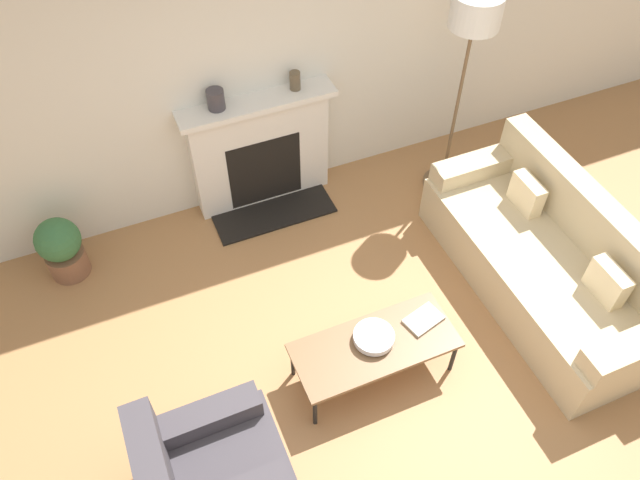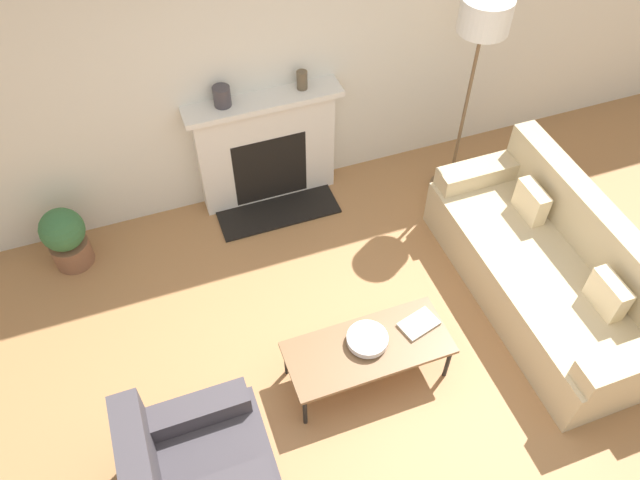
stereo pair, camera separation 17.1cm
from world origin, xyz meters
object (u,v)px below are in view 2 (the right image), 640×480
object	(u,v)px
coffee_table	(368,349)
mantel_vase_left	(222,96)
couch	(549,270)
bowl	(367,339)
floor_lamp	(481,36)
fireplace	(267,150)
potted_plant	(65,237)
book	(419,324)
armchair_near	(196,467)
mantel_vase_center_left	(302,80)

from	to	relation	value
coffee_table	mantel_vase_left	size ratio (longest dim) A/B	7.00
couch	coffee_table	size ratio (longest dim) A/B	1.86
bowl	floor_lamp	size ratio (longest dim) A/B	0.15
fireplace	coffee_table	bearing A→B (deg)	-86.95
potted_plant	book	bearing A→B (deg)	-37.85
book	fireplace	bearing A→B (deg)	89.50
floor_lamp	mantel_vase_left	world-z (taller)	floor_lamp
coffee_table	potted_plant	size ratio (longest dim) A/B	2.03
armchair_near	potted_plant	bearing A→B (deg)	14.81
bowl	mantel_vase_center_left	distance (m)	2.23
coffee_table	potted_plant	world-z (taller)	potted_plant
coffee_table	armchair_near	bearing A→B (deg)	-163.55
book	potted_plant	distance (m)	2.99
armchair_near	mantel_vase_center_left	size ratio (longest dim) A/B	5.37
coffee_table	potted_plant	xyz separation A→B (m)	(-1.95, 1.88, -0.05)
coffee_table	mantel_vase_center_left	bearing A→B (deg)	83.46
couch	mantel_vase_center_left	size ratio (longest dim) A/B	13.77
fireplace	couch	world-z (taller)	fireplace
book	coffee_table	bearing A→B (deg)	171.24
mantel_vase_left	potted_plant	distance (m)	1.76
fireplace	potted_plant	bearing A→B (deg)	-173.20
bowl	mantel_vase_center_left	world-z (taller)	mantel_vase_center_left
couch	floor_lamp	world-z (taller)	floor_lamp
fireplace	mantel_vase_center_left	world-z (taller)	mantel_vase_center_left
coffee_table	book	bearing A→B (deg)	6.12
couch	armchair_near	bearing A→B (deg)	-78.80
mantel_vase_left	couch	bearing A→B (deg)	-42.67
coffee_table	mantel_vase_left	xyz separation A→B (m)	(-0.44, 2.11, 0.84)
floor_lamp	mantel_vase_center_left	distance (m)	1.46
armchair_near	mantel_vase_left	distance (m)	2.81
fireplace	bowl	world-z (taller)	fireplace
coffee_table	floor_lamp	xyz separation A→B (m)	(1.54, 1.60, 1.27)
couch	book	world-z (taller)	couch
mantel_vase_center_left	potted_plant	bearing A→B (deg)	-173.92
floor_lamp	mantel_vase_center_left	bearing A→B (deg)	158.26
potted_plant	bowl	bearing A→B (deg)	-43.39
couch	potted_plant	size ratio (longest dim) A/B	3.78
armchair_near	potted_plant	distance (m)	2.35
armchair_near	floor_lamp	world-z (taller)	floor_lamp
coffee_table	book	xyz separation A→B (m)	(0.41, 0.04, 0.04)
mantel_vase_left	mantel_vase_center_left	world-z (taller)	mantel_vase_left
bowl	floor_lamp	distance (m)	2.49
armchair_near	mantel_vase_center_left	xyz separation A→B (m)	(1.59, 2.51, 0.88)
couch	potted_plant	xyz separation A→B (m)	(-3.59, 1.68, -0.02)
fireplace	armchair_near	size ratio (longest dim) A/B	1.57
fireplace	mantel_vase_center_left	xyz separation A→B (m)	(0.35, 0.01, 0.65)
book	mantel_vase_left	xyz separation A→B (m)	(-0.85, 2.07, 0.80)
coffee_table	mantel_vase_center_left	distance (m)	2.28
armchair_near	mantel_vase_left	bearing A→B (deg)	-19.82
book	mantel_vase_center_left	xyz separation A→B (m)	(-0.17, 2.07, 0.80)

